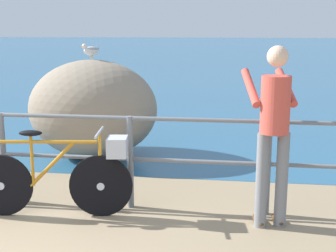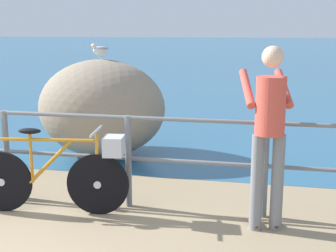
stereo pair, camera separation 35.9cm
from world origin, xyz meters
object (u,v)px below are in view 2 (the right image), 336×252
(person_at_railing, at_px, (269,130))
(breakwater_boulder_main, at_px, (102,108))
(seagull, at_px, (100,50))
(bicycle, at_px, (63,171))

(person_at_railing, xyz_separation_m, breakwater_boulder_main, (-2.48, 2.24, -0.25))
(breakwater_boulder_main, height_order, seagull, seagull)
(person_at_railing, bearing_deg, breakwater_boulder_main, 34.60)
(person_at_railing, xyz_separation_m, seagull, (-2.51, 2.33, 0.62))
(bicycle, relative_size, person_at_railing, 0.95)
(seagull, bearing_deg, breakwater_boulder_main, 54.64)
(breakwater_boulder_main, xyz_separation_m, seagull, (-0.03, 0.09, 0.88))
(person_at_railing, distance_m, breakwater_boulder_main, 3.35)
(bicycle, distance_m, person_at_railing, 2.16)
(breakwater_boulder_main, relative_size, seagull, 6.25)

